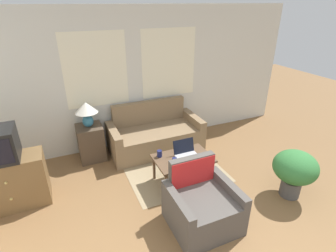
% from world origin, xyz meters
% --- Properties ---
extents(wall_back, '(6.57, 0.06, 2.60)m').
position_xyz_m(wall_back, '(-0.00, 3.53, 1.31)').
color(wall_back, silver).
rests_on(wall_back, ground_plane).
extents(rug, '(1.59, 1.84, 0.01)m').
position_xyz_m(rug, '(0.15, 2.47, 0.00)').
color(rug, '#9E8966').
rests_on(rug, ground_plane).
extents(couch, '(1.75, 0.83, 0.89)m').
position_xyz_m(couch, '(0.13, 3.10, 0.27)').
color(couch, '#846B4C').
rests_on(couch, ground_plane).
extents(armchair, '(0.83, 0.77, 0.84)m').
position_xyz_m(armchair, '(-0.02, 1.06, 0.27)').
color(armchair, '#514C47').
rests_on(armchair, ground_plane).
extents(tv_dresser, '(0.94, 0.45, 0.76)m').
position_xyz_m(tv_dresser, '(-2.26, 2.40, 0.38)').
color(tv_dresser, brown).
rests_on(tv_dresser, ground_plane).
extents(side_table, '(0.44, 0.44, 0.65)m').
position_xyz_m(side_table, '(-1.06, 3.21, 0.33)').
color(side_table, '#4C3D2D').
rests_on(side_table, ground_plane).
extents(table_lamp, '(0.39, 0.39, 0.45)m').
position_xyz_m(table_lamp, '(-1.06, 3.21, 0.96)').
color(table_lamp, teal).
rests_on(table_lamp, side_table).
extents(coffee_table, '(0.88, 0.59, 0.45)m').
position_xyz_m(coffee_table, '(0.15, 1.92, 0.40)').
color(coffee_table, brown).
rests_on(coffee_table, ground_plane).
extents(laptop, '(0.35, 0.29, 0.24)m').
position_xyz_m(laptop, '(0.22, 1.95, 0.50)').
color(laptop, '#B7B7BC').
rests_on(laptop, coffee_table).
extents(cup_navy, '(0.07, 0.07, 0.09)m').
position_xyz_m(cup_navy, '(-0.04, 1.83, 0.50)').
color(cup_navy, '#191E4C').
rests_on(cup_navy, coffee_table).
extents(cup_yellow, '(0.08, 0.08, 0.11)m').
position_xyz_m(cup_yellow, '(-0.17, 2.09, 0.50)').
color(cup_yellow, '#191E4C').
rests_on(cup_yellow, coffee_table).
extents(potted_plant, '(0.62, 0.62, 0.73)m').
position_xyz_m(potted_plant, '(1.47, 0.98, 0.46)').
color(potted_plant, '#4C4C4C').
rests_on(potted_plant, ground_plane).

